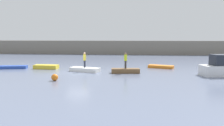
{
  "coord_description": "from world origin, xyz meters",
  "views": [
    {
      "loc": [
        6.38,
        -24.31,
        4.06
      ],
      "look_at": [
        3.54,
        3.58,
        0.71
      ],
      "focal_mm": 35.93,
      "sensor_mm": 36.0,
      "label": 1
    }
  ],
  "objects_px": {
    "rowboat_yellow": "(46,67)",
    "rowboat_brown": "(125,71)",
    "mooring_buoy": "(55,77)",
    "rowboat_white": "(85,69)",
    "person_yellow_shirt": "(85,59)",
    "person_hiviz_shirt": "(126,60)",
    "rowboat_orange": "(161,67)",
    "rowboat_blue": "(11,67)"
  },
  "relations": [
    {
      "from": "rowboat_yellow",
      "to": "rowboat_brown",
      "type": "distance_m",
      "value": 10.35
    },
    {
      "from": "rowboat_yellow",
      "to": "mooring_buoy",
      "type": "relative_size",
      "value": 4.78
    },
    {
      "from": "rowboat_white",
      "to": "person_yellow_shirt",
      "type": "bearing_deg",
      "value": 0.0
    },
    {
      "from": "rowboat_yellow",
      "to": "person_hiviz_shirt",
      "type": "distance_m",
      "value": 10.42
    },
    {
      "from": "rowboat_yellow",
      "to": "person_yellow_shirt",
      "type": "distance_m",
      "value": 5.72
    },
    {
      "from": "mooring_buoy",
      "to": "rowboat_brown",
      "type": "bearing_deg",
      "value": 38.65
    },
    {
      "from": "rowboat_orange",
      "to": "mooring_buoy",
      "type": "distance_m",
      "value": 14.27
    },
    {
      "from": "rowboat_blue",
      "to": "rowboat_white",
      "type": "bearing_deg",
      "value": -20.37
    },
    {
      "from": "rowboat_brown",
      "to": "mooring_buoy",
      "type": "height_order",
      "value": "mooring_buoy"
    },
    {
      "from": "person_hiviz_shirt",
      "to": "mooring_buoy",
      "type": "xyz_separation_m",
      "value": [
        -6.29,
        -5.03,
        -1.17
      ]
    },
    {
      "from": "rowboat_blue",
      "to": "rowboat_white",
      "type": "distance_m",
      "value": 9.89
    },
    {
      "from": "rowboat_blue",
      "to": "mooring_buoy",
      "type": "distance_m",
      "value": 10.84
    },
    {
      "from": "rowboat_blue",
      "to": "person_hiviz_shirt",
      "type": "bearing_deg",
      "value": -20.18
    },
    {
      "from": "rowboat_brown",
      "to": "rowboat_orange",
      "type": "bearing_deg",
      "value": 39.17
    },
    {
      "from": "rowboat_brown",
      "to": "person_hiviz_shirt",
      "type": "height_order",
      "value": "person_hiviz_shirt"
    },
    {
      "from": "person_hiviz_shirt",
      "to": "person_yellow_shirt",
      "type": "bearing_deg",
      "value": 172.57
    },
    {
      "from": "rowboat_blue",
      "to": "person_hiviz_shirt",
      "type": "xyz_separation_m",
      "value": [
        14.54,
        -2.0,
        1.31
      ]
    },
    {
      "from": "rowboat_white",
      "to": "person_hiviz_shirt",
      "type": "xyz_separation_m",
      "value": [
        4.75,
        -0.62,
        1.26
      ]
    },
    {
      "from": "rowboat_brown",
      "to": "person_hiviz_shirt",
      "type": "xyz_separation_m",
      "value": [
        0.0,
        0.0,
        1.24
      ]
    },
    {
      "from": "rowboat_orange",
      "to": "person_hiviz_shirt",
      "type": "xyz_separation_m",
      "value": [
        -4.38,
        -4.45,
        1.31
      ]
    },
    {
      "from": "person_yellow_shirt",
      "to": "rowboat_white",
      "type": "bearing_deg",
      "value": 0.0
    },
    {
      "from": "rowboat_yellow",
      "to": "person_hiviz_shirt",
      "type": "bearing_deg",
      "value": -10.73
    },
    {
      "from": "rowboat_yellow",
      "to": "person_yellow_shirt",
      "type": "relative_size",
      "value": 1.71
    },
    {
      "from": "rowboat_brown",
      "to": "person_hiviz_shirt",
      "type": "distance_m",
      "value": 1.24
    },
    {
      "from": "rowboat_blue",
      "to": "mooring_buoy",
      "type": "relative_size",
      "value": 6.07
    },
    {
      "from": "rowboat_white",
      "to": "rowboat_yellow",
      "type": "bearing_deg",
      "value": -178.35
    },
    {
      "from": "rowboat_orange",
      "to": "person_yellow_shirt",
      "type": "xyz_separation_m",
      "value": [
        -9.13,
        -3.83,
        1.26
      ]
    },
    {
      "from": "person_yellow_shirt",
      "to": "mooring_buoy",
      "type": "xyz_separation_m",
      "value": [
        -1.54,
        -5.65,
        -1.12
      ]
    },
    {
      "from": "rowboat_blue",
      "to": "rowboat_white",
      "type": "xyz_separation_m",
      "value": [
        9.79,
        -1.38,
        0.05
      ]
    },
    {
      "from": "rowboat_orange",
      "to": "mooring_buoy",
      "type": "relative_size",
      "value": 5.06
    },
    {
      "from": "rowboat_brown",
      "to": "person_yellow_shirt",
      "type": "bearing_deg",
      "value": 166.29
    },
    {
      "from": "rowboat_orange",
      "to": "person_hiviz_shirt",
      "type": "height_order",
      "value": "person_hiviz_shirt"
    },
    {
      "from": "rowboat_yellow",
      "to": "person_hiviz_shirt",
      "type": "relative_size",
      "value": 1.69
    },
    {
      "from": "rowboat_white",
      "to": "mooring_buoy",
      "type": "xyz_separation_m",
      "value": [
        -1.54,
        -5.65,
        0.08
      ]
    },
    {
      "from": "rowboat_blue",
      "to": "person_yellow_shirt",
      "type": "height_order",
      "value": "person_yellow_shirt"
    },
    {
      "from": "rowboat_brown",
      "to": "mooring_buoy",
      "type": "relative_size",
      "value": 4.98
    },
    {
      "from": "rowboat_orange",
      "to": "mooring_buoy",
      "type": "height_order",
      "value": "mooring_buoy"
    },
    {
      "from": "rowboat_yellow",
      "to": "rowboat_brown",
      "type": "xyz_separation_m",
      "value": [
        10.09,
        -2.31,
        0.01
      ]
    },
    {
      "from": "rowboat_orange",
      "to": "person_yellow_shirt",
      "type": "relative_size",
      "value": 1.81
    },
    {
      "from": "mooring_buoy",
      "to": "rowboat_blue",
      "type": "bearing_deg",
      "value": 139.6
    },
    {
      "from": "person_hiviz_shirt",
      "to": "mooring_buoy",
      "type": "distance_m",
      "value": 8.13
    },
    {
      "from": "rowboat_blue",
      "to": "rowboat_yellow",
      "type": "distance_m",
      "value": 4.47
    }
  ]
}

